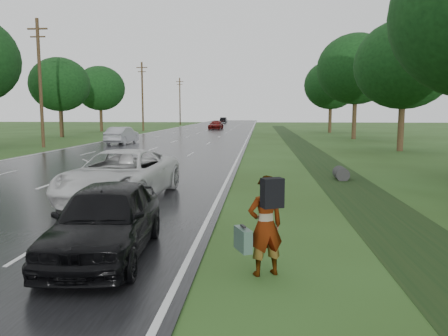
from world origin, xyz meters
The scene contains 19 objects.
road centered at (0.00, 45.00, 0.02)m, with size 14.00×180.00×0.04m, color black.
edge_stripe_east centered at (6.75, 45.00, 0.04)m, with size 0.12×180.00×0.01m, color silver.
edge_stripe_west centered at (-6.75, 45.00, 0.04)m, with size 0.12×180.00×0.01m, color silver.
center_line centered at (0.00, 45.00, 0.04)m, with size 0.12×180.00×0.01m, color silver.
drainage_ditch centered at (11.50, 18.71, 0.04)m, with size 2.20×120.00×0.56m.
utility_pole_mid centered at (-9.20, 25.00, 5.20)m, with size 1.60×0.26×10.00m.
utility_pole_far centered at (-9.20, 55.00, 5.20)m, with size 1.60×0.26×10.00m.
utility_pole_distant centered at (-9.20, 85.00, 5.20)m, with size 1.60×0.26×10.00m.
tree_east_c centered at (18.20, 24.00, 6.14)m, with size 7.00×7.00×9.29m.
tree_east_d centered at (17.80, 38.00, 7.15)m, with size 8.00×8.00×10.76m.
tree_east_f centered at (17.50, 52.00, 6.37)m, with size 7.20×7.20×9.62m.
tree_west_d centered at (-14.20, 39.00, 5.82)m, with size 6.60×6.60×8.80m.
tree_west_f centered at (-14.80, 53.00, 6.14)m, with size 7.00×7.00×9.29m.
pedestrian centered at (8.18, -1.16, 0.91)m, with size 0.93×0.73×1.76m.
white_pickup centered at (3.65, 5.00, 0.82)m, with size 2.60×5.65×1.57m, color silver.
dark_sedan centered at (5.12, -0.46, 0.76)m, with size 1.70×4.23×1.44m, color black.
silver_sedan centered at (-3.97, 28.79, 0.78)m, with size 1.57×4.51×1.49m, color #97999F.
far_car_red centered at (1.00, 61.05, 0.72)m, with size 1.89×4.66×1.35m, color maroon.
far_car_dark centered at (-1.00, 99.33, 0.74)m, with size 1.48×4.23×1.39m, color black.
Camera 1 is at (8.10, -8.51, 2.84)m, focal length 35.00 mm.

